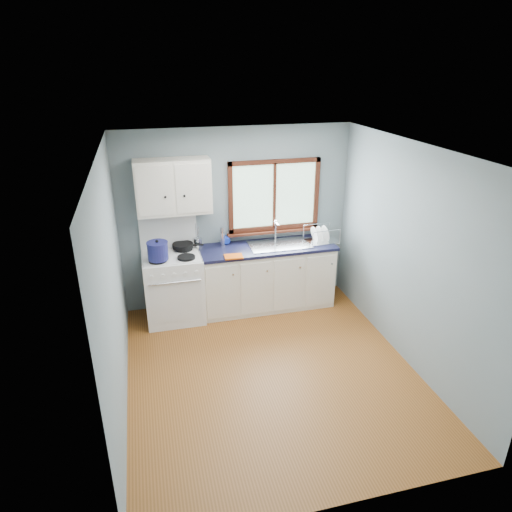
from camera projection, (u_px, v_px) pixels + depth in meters
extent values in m
cube|color=brown|center=(271.00, 371.00, 5.24)|extent=(3.20, 3.60, 0.02)
cube|color=white|center=(275.00, 150.00, 4.24)|extent=(3.20, 3.60, 0.02)
cube|color=gray|center=(236.00, 218.00, 6.35)|extent=(3.20, 0.02, 2.50)
cube|color=gray|center=(346.00, 381.00, 3.13)|extent=(3.20, 0.02, 2.50)
cube|color=gray|center=(112.00, 289.00, 4.37)|extent=(0.02, 3.60, 2.50)
cube|color=gray|center=(411.00, 257.00, 5.10)|extent=(0.02, 3.60, 2.50)
cube|color=white|center=(174.00, 287.00, 6.14)|extent=(0.76, 0.65, 0.92)
cube|color=white|center=(168.00, 232.00, 6.14)|extent=(0.76, 0.05, 0.44)
cube|color=silver|center=(171.00, 256.00, 5.96)|extent=(0.72, 0.59, 0.01)
cylinder|color=black|center=(158.00, 260.00, 5.77)|extent=(0.23, 0.23, 0.03)
cylinder|color=black|center=(186.00, 257.00, 5.86)|extent=(0.23, 0.23, 0.03)
cylinder|color=black|center=(157.00, 251.00, 6.04)|extent=(0.23, 0.23, 0.03)
cylinder|color=black|center=(184.00, 249.00, 6.12)|extent=(0.23, 0.23, 0.03)
cylinder|color=silver|center=(175.00, 283.00, 5.74)|extent=(0.66, 0.02, 0.02)
cube|color=silver|center=(176.00, 303.00, 5.88)|extent=(0.66, 0.01, 0.55)
cube|color=white|center=(267.00, 277.00, 6.47)|extent=(1.85, 0.60, 0.88)
cube|color=black|center=(266.00, 302.00, 6.64)|extent=(1.85, 0.54, 0.08)
cube|color=black|center=(267.00, 247.00, 6.28)|extent=(1.89, 0.64, 0.04)
cube|color=silver|center=(279.00, 245.00, 6.32)|extent=(0.84, 0.46, 0.01)
cube|color=silver|center=(265.00, 251.00, 6.30)|extent=(0.36, 0.40, 0.14)
cube|color=silver|center=(293.00, 248.00, 6.39)|extent=(0.36, 0.40, 0.14)
cylinder|color=silver|center=(275.00, 231.00, 6.44)|extent=(0.02, 0.02, 0.28)
cylinder|color=silver|center=(277.00, 224.00, 6.33)|extent=(0.02, 0.16, 0.02)
sphere|color=silver|center=(276.00, 221.00, 6.38)|extent=(0.04, 0.04, 0.04)
cube|color=#9EC6A8|center=(274.00, 195.00, 6.33)|extent=(1.22, 0.01, 0.92)
cube|color=#471D10|center=(275.00, 162.00, 6.13)|extent=(1.30, 0.05, 0.06)
cube|color=#471D10|center=(274.00, 227.00, 6.50)|extent=(1.30, 0.05, 0.06)
cube|color=#471D10|center=(231.00, 199.00, 6.18)|extent=(0.06, 0.05, 1.00)
cube|color=#471D10|center=(316.00, 193.00, 6.46)|extent=(0.06, 0.05, 1.00)
cube|color=#471D10|center=(274.00, 196.00, 6.32)|extent=(0.03, 0.05, 0.92)
cube|color=#471D10|center=(274.00, 231.00, 6.50)|extent=(1.36, 0.10, 0.03)
cube|color=white|center=(173.00, 187.00, 5.78)|extent=(0.95, 0.32, 0.70)
cube|color=white|center=(155.00, 191.00, 5.58)|extent=(0.44, 0.01, 0.62)
cube|color=white|center=(193.00, 189.00, 5.69)|extent=(0.44, 0.01, 0.62)
sphere|color=black|center=(165.00, 197.00, 5.63)|extent=(0.03, 0.03, 0.03)
sphere|color=black|center=(184.00, 196.00, 5.68)|extent=(0.03, 0.03, 0.03)
cylinder|color=black|center=(183.00, 245.00, 6.12)|extent=(0.31, 0.31, 0.06)
cube|color=black|center=(198.00, 245.00, 6.14)|extent=(0.16, 0.05, 0.02)
cylinder|color=navy|center=(158.00, 251.00, 5.72)|extent=(0.31, 0.31, 0.22)
cylinder|color=navy|center=(157.00, 243.00, 5.68)|extent=(0.32, 0.32, 0.01)
sphere|color=black|center=(157.00, 241.00, 5.67)|extent=(0.05, 0.05, 0.04)
cylinder|color=silver|center=(198.00, 243.00, 6.21)|extent=(0.11, 0.11, 0.14)
cylinder|color=silver|center=(199.00, 233.00, 6.17)|extent=(0.01, 0.01, 0.20)
cylinder|color=silver|center=(196.00, 232.00, 6.15)|extent=(0.01, 0.01, 0.24)
cylinder|color=silver|center=(198.00, 234.00, 6.14)|extent=(0.01, 0.01, 0.18)
cylinder|color=silver|center=(222.00, 237.00, 6.24)|extent=(0.07, 0.07, 0.27)
imported|color=#142DA7|center=(227.00, 235.00, 6.26)|extent=(0.12, 0.12, 0.28)
cube|color=#CE500E|center=(234.00, 256.00, 5.92)|extent=(0.25, 0.18, 0.02)
cube|color=silver|center=(321.00, 241.00, 6.45)|extent=(0.46, 0.36, 0.02)
cylinder|color=silver|center=(313.00, 240.00, 6.21)|extent=(0.01, 0.01, 0.21)
cylinder|color=silver|center=(340.00, 236.00, 6.33)|extent=(0.01, 0.01, 0.21)
cylinder|color=silver|center=(303.00, 232.00, 6.48)|extent=(0.01, 0.01, 0.21)
cylinder|color=silver|center=(330.00, 229.00, 6.60)|extent=(0.01, 0.01, 0.21)
cylinder|color=silver|center=(327.00, 231.00, 6.23)|extent=(0.42, 0.04, 0.01)
cylinder|color=silver|center=(317.00, 224.00, 6.50)|extent=(0.42, 0.04, 0.01)
cylinder|color=white|center=(315.00, 234.00, 6.37)|extent=(0.08, 0.23, 0.23)
cylinder|color=white|center=(320.00, 234.00, 6.40)|extent=(0.08, 0.23, 0.23)
cylinder|color=white|center=(325.00, 233.00, 6.42)|extent=(0.08, 0.23, 0.23)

